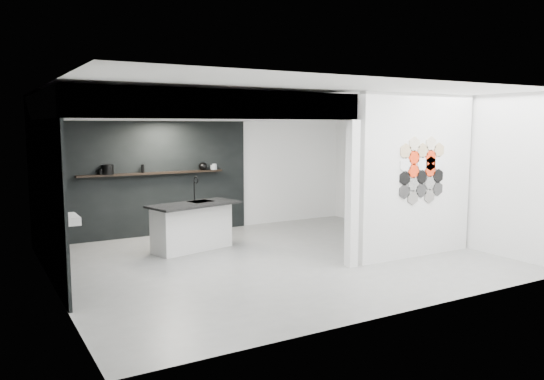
% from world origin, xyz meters
% --- Properties ---
extents(floor, '(7.00, 6.00, 0.01)m').
position_xyz_m(floor, '(0.00, 0.00, -0.01)').
color(floor, slate).
extents(partition_panel, '(2.45, 0.15, 2.80)m').
position_xyz_m(partition_panel, '(2.23, -1.00, 1.40)').
color(partition_panel, silver).
rests_on(partition_panel, floor).
extents(bay_clad_back, '(4.40, 0.04, 2.35)m').
position_xyz_m(bay_clad_back, '(-1.30, 2.97, 1.18)').
color(bay_clad_back, black).
rests_on(bay_clad_back, floor).
extents(bay_clad_left, '(0.04, 4.00, 2.35)m').
position_xyz_m(bay_clad_left, '(-3.47, 1.00, 1.18)').
color(bay_clad_left, black).
rests_on(bay_clad_left, floor).
extents(bulkhead, '(4.40, 4.00, 0.40)m').
position_xyz_m(bulkhead, '(-1.30, 1.00, 2.55)').
color(bulkhead, silver).
rests_on(bulkhead, corner_column).
extents(corner_column, '(0.16, 0.16, 2.35)m').
position_xyz_m(corner_column, '(0.82, -1.00, 1.18)').
color(corner_column, silver).
rests_on(corner_column, floor).
extents(fascia_beam, '(4.40, 0.16, 0.40)m').
position_xyz_m(fascia_beam, '(-1.30, -0.92, 2.55)').
color(fascia_beam, silver).
rests_on(fascia_beam, corner_column).
extents(wall_basin, '(0.40, 0.60, 0.12)m').
position_xyz_m(wall_basin, '(-3.24, 0.80, 0.85)').
color(wall_basin, silver).
rests_on(wall_basin, bay_clad_left).
extents(display_shelf, '(3.00, 0.15, 0.04)m').
position_xyz_m(display_shelf, '(-1.20, 2.87, 1.30)').
color(display_shelf, black).
rests_on(display_shelf, bay_clad_back).
extents(kitchen_island, '(1.77, 1.10, 1.32)m').
position_xyz_m(kitchen_island, '(-0.97, 1.36, 0.45)').
color(kitchen_island, silver).
rests_on(kitchen_island, floor).
extents(stockpot, '(0.25, 0.25, 0.19)m').
position_xyz_m(stockpot, '(-2.10, 2.87, 1.41)').
color(stockpot, black).
rests_on(stockpot, display_shelf).
extents(kettle, '(0.22, 0.22, 0.16)m').
position_xyz_m(kettle, '(-0.11, 2.87, 1.40)').
color(kettle, black).
rests_on(kettle, display_shelf).
extents(glass_bowl, '(0.14, 0.14, 0.10)m').
position_xyz_m(glass_bowl, '(0.14, 2.87, 1.37)').
color(glass_bowl, gray).
rests_on(glass_bowl, display_shelf).
extents(glass_vase, '(0.10, 0.10, 0.13)m').
position_xyz_m(glass_vase, '(0.15, 2.87, 1.38)').
color(glass_vase, gray).
rests_on(glass_vase, display_shelf).
extents(bottle_dark, '(0.07, 0.07, 0.17)m').
position_xyz_m(bottle_dark, '(-1.41, 2.87, 1.40)').
color(bottle_dark, black).
rests_on(bottle_dark, display_shelf).
extents(utensil_cup, '(0.11, 0.11, 0.11)m').
position_xyz_m(utensil_cup, '(-2.23, 2.87, 1.38)').
color(utensil_cup, black).
rests_on(utensil_cup, display_shelf).
extents(hex_tile_cluster, '(1.04, 0.02, 1.16)m').
position_xyz_m(hex_tile_cluster, '(2.26, -1.09, 1.50)').
color(hex_tile_cluster, '#2D2D2D').
rests_on(hex_tile_cluster, partition_panel).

